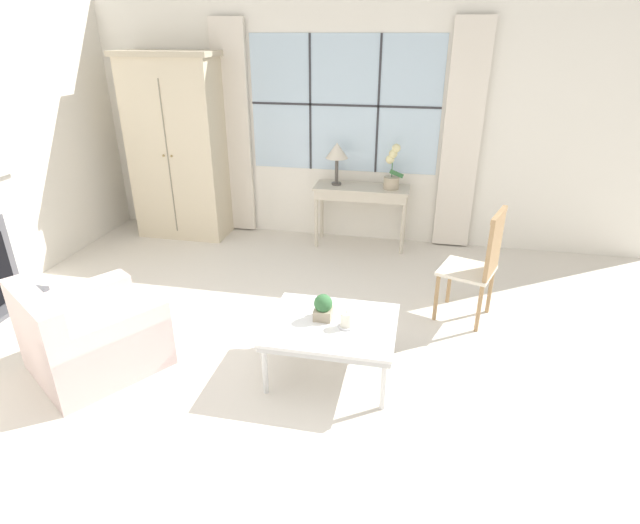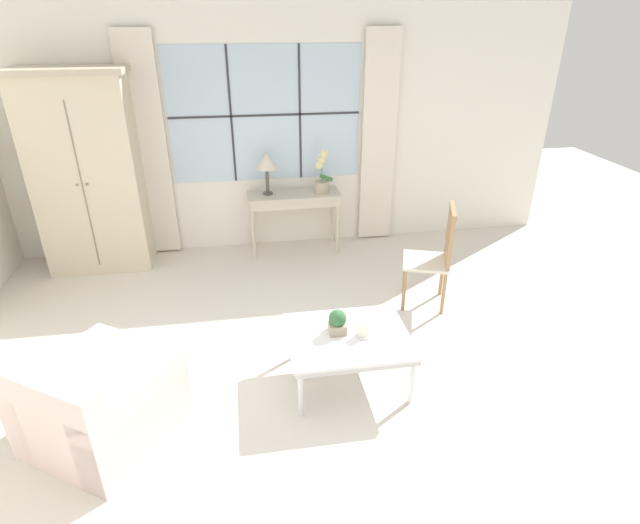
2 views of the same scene
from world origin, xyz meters
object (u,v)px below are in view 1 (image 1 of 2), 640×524
armchair_upholstered (92,338)px  side_chair_wooden (480,260)px  potted_plant_small (323,307)px  armoire (178,148)px  pillar_candle (346,320)px  coffee_table (332,328)px  console_table (362,194)px  potted_orchid (392,172)px  table_lamp (337,152)px

armchair_upholstered → side_chair_wooden: bearing=24.7°
potted_plant_small → armchair_upholstered: bearing=-168.1°
armchair_upholstered → potted_plant_small: armchair_upholstered is taller
armoire → pillar_candle: 3.60m
armoire → armchair_upholstered: (0.57, -2.81, -0.84)m
coffee_table → pillar_candle: (0.11, -0.03, 0.10)m
armoire → coffee_table: armoire is taller
console_table → side_chair_wooden: size_ratio=1.06×
potted_orchid → coffee_table: size_ratio=0.55×
table_lamp → armchair_upholstered: size_ratio=0.42×
potted_plant_small → potted_orchid: bearing=83.2°
armoire → potted_plant_small: size_ratio=11.05×
table_lamp → potted_plant_small: 2.61m
armoire → potted_plant_small: (2.30, -2.44, -0.57)m
potted_orchid → coffee_table: (-0.22, -2.53, -0.55)m
potted_orchid → side_chair_wooden: size_ratio=0.49×
console_table → coffee_table: bearing=-87.3°
armchair_upholstered → side_chair_wooden: 3.23m
console_table → table_lamp: table_lamp is taller
pillar_candle → potted_plant_small: bearing=156.5°
side_chair_wooden → coffee_table: bearing=-137.2°
potted_orchid → armchair_upholstered: potted_orchid is taller
armoire → table_lamp: armoire is taller
table_lamp → potted_orchid: (0.65, -0.03, -0.19)m
armoire → console_table: bearing=1.3°
console_table → side_chair_wooden: 1.96m
pillar_candle → side_chair_wooden: bearing=46.6°
potted_plant_small → pillar_candle: (0.19, -0.08, -0.04)m
console_table → pillar_candle: size_ratio=8.35×
side_chair_wooden → potted_plant_small: (-1.19, -0.98, -0.05)m
potted_orchid → pillar_candle: potted_orchid is taller
table_lamp → armoire: bearing=-178.0°
potted_plant_small → pillar_candle: size_ratio=1.51×
console_table → potted_plant_small: console_table is taller
table_lamp → pillar_candle: size_ratio=3.75×
armchair_upholstered → pillar_candle: 1.95m
potted_plant_small → pillar_candle: 0.21m
side_chair_wooden → pillar_candle: 1.46m
console_table → armchair_upholstered: bearing=-120.5°
armchair_upholstered → pillar_candle: armchair_upholstered is taller
potted_orchid → potted_plant_small: 2.53m
coffee_table → potted_plant_small: (-0.08, 0.05, 0.14)m
potted_plant_small → table_lamp: bearing=97.9°
potted_orchid → armchair_upholstered: (-2.03, -2.84, -0.67)m
armoire → pillar_candle: bearing=-45.5°
armoire → potted_orchid: size_ratio=4.27×
console_table → coffee_table: console_table is taller
armoire → pillar_candle: armoire is taller
pillar_candle → armchair_upholstered: bearing=-171.7°
table_lamp → armchair_upholstered: table_lamp is taller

